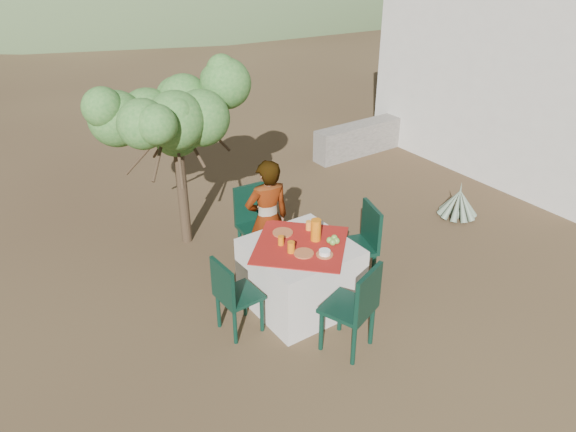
# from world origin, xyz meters

# --- Properties ---
(ground) EXTENTS (160.00, 160.00, 0.00)m
(ground) POSITION_xyz_m (0.00, 0.00, 0.00)
(ground) COLOR #362618
(ground) RESTS_ON ground
(table) EXTENTS (1.30, 1.30, 0.76)m
(table) POSITION_xyz_m (-0.23, 0.43, 0.38)
(table) COLOR silver
(table) RESTS_ON ground
(chair_far) EXTENTS (0.49, 0.49, 0.99)m
(chair_far) POSITION_xyz_m (-0.15, 1.45, 0.55)
(chair_far) COLOR black
(chair_far) RESTS_ON ground
(chair_near) EXTENTS (0.57, 0.57, 0.97)m
(chair_near) POSITION_xyz_m (-0.23, -0.47, 0.54)
(chair_near) COLOR black
(chair_near) RESTS_ON ground
(chair_left) EXTENTS (0.41, 0.41, 0.86)m
(chair_left) POSITION_xyz_m (-1.06, 0.43, 0.48)
(chair_left) COLOR black
(chair_left) RESTS_ON ground
(chair_right) EXTENTS (0.57, 0.57, 0.97)m
(chair_right) POSITION_xyz_m (0.57, 0.39, 0.54)
(chair_right) COLOR black
(chair_right) RESTS_ON ground
(person) EXTENTS (0.58, 0.43, 1.46)m
(person) POSITION_xyz_m (-0.19, 1.13, 0.73)
(person) COLOR #8C6651
(person) RESTS_ON ground
(shrub_tree) EXTENTS (1.72, 1.69, 2.03)m
(shrub_tree) POSITION_xyz_m (-0.60, 2.44, 1.60)
(shrub_tree) COLOR #3F2D1F
(shrub_tree) RESTS_ON ground
(agave) EXTENTS (0.56, 0.55, 0.59)m
(agave) POSITION_xyz_m (2.79, 0.81, 0.20)
(agave) COLOR slate
(agave) RESTS_ON ground
(guesthouse) EXTENTS (3.20, 4.20, 3.00)m
(guesthouse) POSITION_xyz_m (5.60, 1.80, 1.50)
(guesthouse) COLOR beige
(guesthouse) RESTS_ON ground
(stone_wall) EXTENTS (2.60, 0.35, 0.55)m
(stone_wall) POSITION_xyz_m (3.60, 3.40, 0.28)
(stone_wall) COLOR gray
(stone_wall) RESTS_ON ground
(plate_far) EXTENTS (0.22, 0.22, 0.01)m
(plate_far) POSITION_xyz_m (-0.25, 0.73, 0.77)
(plate_far) COLOR brown
(plate_far) RESTS_ON table
(plate_near) EXTENTS (0.21, 0.21, 0.01)m
(plate_near) POSITION_xyz_m (-0.31, 0.27, 0.77)
(plate_near) COLOR brown
(plate_near) RESTS_ON table
(glass_far) EXTENTS (0.06, 0.06, 0.10)m
(glass_far) POSITION_xyz_m (-0.40, 0.55, 0.81)
(glass_far) COLOR orange
(glass_far) RESTS_ON table
(glass_near) EXTENTS (0.08, 0.08, 0.12)m
(glass_near) POSITION_xyz_m (-0.40, 0.36, 0.82)
(glass_near) COLOR orange
(glass_near) RESTS_ON table
(juice_pitcher) EXTENTS (0.11, 0.11, 0.24)m
(juice_pitcher) POSITION_xyz_m (-0.04, 0.42, 0.88)
(juice_pitcher) COLOR orange
(juice_pitcher) RESTS_ON table
(bowl_plate) EXTENTS (0.17, 0.17, 0.01)m
(bowl_plate) POSITION_xyz_m (-0.15, 0.13, 0.77)
(bowl_plate) COLOR brown
(bowl_plate) RESTS_ON table
(white_bowl) EXTENTS (0.12, 0.12, 0.04)m
(white_bowl) POSITION_xyz_m (-0.15, 0.13, 0.80)
(white_bowl) COLOR white
(white_bowl) RESTS_ON bowl_plate
(jar_left) EXTENTS (0.07, 0.07, 0.11)m
(jar_left) POSITION_xyz_m (0.06, 0.54, 0.82)
(jar_left) COLOR orange
(jar_left) RESTS_ON table
(jar_right) EXTENTS (0.07, 0.07, 0.10)m
(jar_right) POSITION_xyz_m (0.02, 0.64, 0.81)
(jar_right) COLOR orange
(jar_right) RESTS_ON table
(napkin_holder) EXTENTS (0.08, 0.05, 0.09)m
(napkin_holder) POSITION_xyz_m (0.02, 0.51, 0.81)
(napkin_holder) COLOR white
(napkin_holder) RESTS_ON table
(fruit_cluster) EXTENTS (0.14, 0.13, 0.07)m
(fruit_cluster) POSITION_xyz_m (0.07, 0.26, 0.80)
(fruit_cluster) COLOR #689C39
(fruit_cluster) RESTS_ON table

